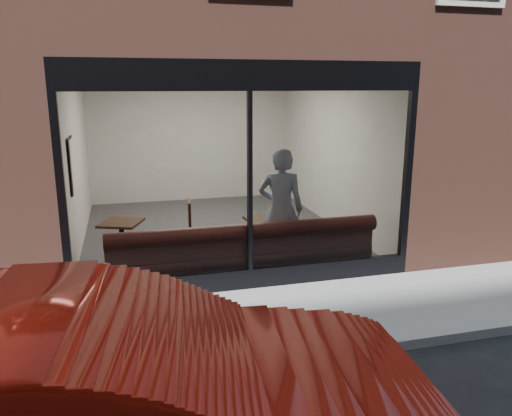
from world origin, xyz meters
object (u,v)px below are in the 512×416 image
object	(u,v)px
banquette	(244,264)
cafe_table_left	(121,223)
cafe_table_right	(268,220)
parked_car	(103,416)
cafe_chair_left	(179,241)
person	(281,209)

from	to	relation	value
banquette	cafe_table_left	world-z (taller)	cafe_table_left
cafe_table_right	parked_car	world-z (taller)	parked_car
cafe_table_left	cafe_chair_left	world-z (taller)	cafe_table_left
banquette	cafe_chair_left	size ratio (longest dim) A/B	8.99
cafe_chair_left	banquette	bearing A→B (deg)	125.46
cafe_table_left	banquette	bearing A→B (deg)	-29.31
cafe_chair_left	cafe_table_left	bearing A→B (deg)	28.01
banquette	cafe_chair_left	xyz separation A→B (m)	(-0.82, 1.40, 0.01)
parked_car	cafe_table_right	bearing A→B (deg)	-22.43
person	cafe_table_right	world-z (taller)	person
cafe_table_right	cafe_chair_left	xyz separation A→B (m)	(-1.37, 0.85, -0.50)
banquette	parked_car	size ratio (longest dim) A/B	0.84
cafe_table_left	cafe_chair_left	bearing A→B (deg)	22.86
person	parked_car	xyz separation A→B (m)	(-2.57, -4.25, -0.19)
person	parked_car	bearing A→B (deg)	79.05
cafe_table_right	cafe_chair_left	distance (m)	1.68
banquette	cafe_table_right	world-z (taller)	cafe_table_right
cafe_table_right	parked_car	xyz separation A→B (m)	(-2.45, -4.53, 0.04)
banquette	cafe_chair_left	world-z (taller)	banquette
parked_car	cafe_table_left	bearing A→B (deg)	4.53
cafe_table_left	cafe_table_right	xyz separation A→B (m)	(2.32, -0.44, 0.00)
cafe_table_right	person	bearing A→B (deg)	-66.62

